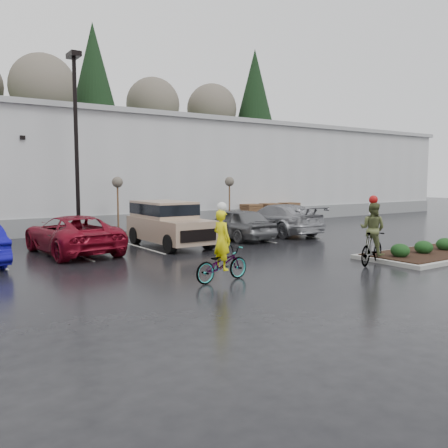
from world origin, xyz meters
TOP-DOWN VIEW (x-y plane):
  - ground at (0.00, 0.00)m, footprint 120.00×120.00m
  - warehouse at (0.00, 21.99)m, footprint 60.50×15.50m
  - wooded_ridge at (0.00, 45.00)m, footprint 80.00×25.00m
  - lamppost at (-4.00, 12.00)m, footprint 0.50×1.00m
  - sapling_mid at (-1.50, 13.00)m, footprint 0.60×0.60m
  - sapling_east at (6.00, 13.00)m, footprint 0.60×0.60m
  - pallet_stack_a at (8.50, 14.00)m, footprint 1.20×1.20m
  - pallet_stack_b at (10.20, 14.00)m, footprint 1.20×1.20m
  - pallet_stack_c at (12.00, 14.00)m, footprint 1.20×1.20m
  - curb_island at (7.00, -1.00)m, footprint 8.00×3.00m
  - mulch_bed at (7.00, -1.00)m, footprint 7.60×2.60m
  - shrub_a at (4.00, -1.00)m, footprint 0.70×0.70m
  - shrub_b at (5.50, -1.00)m, footprint 0.70×0.70m
  - shrub_c at (7.00, -1.00)m, footprint 0.70×0.70m
  - fire_lane_sign at (3.80, 0.20)m, footprint 0.30×0.05m
  - car_red at (-5.57, 7.92)m, footprint 2.95×5.86m
  - suv_tan at (-1.27, 7.40)m, footprint 2.20×5.10m
  - car_grey at (2.77, 7.70)m, footprint 1.92×4.71m
  - car_far_silver at (5.86, 8.12)m, footprint 2.50×5.88m
  - cyclist_hivis at (-3.44, -0.04)m, footprint 2.05×0.93m
  - cyclist_olive at (2.60, -0.81)m, footprint 2.01×1.15m

SIDE VIEW (x-z plane):
  - ground at x=0.00m, z-range 0.00..0.00m
  - curb_island at x=7.00m, z-range 0.00..0.15m
  - mulch_bed at x=7.00m, z-range 0.15..0.19m
  - shrub_a at x=4.00m, z-range 0.15..0.67m
  - shrub_b at x=5.50m, z-range 0.15..0.67m
  - shrub_c at x=7.00m, z-range 0.15..0.67m
  - pallet_stack_a at x=8.50m, z-range 0.00..1.35m
  - pallet_stack_b at x=10.20m, z-range 0.00..1.35m
  - pallet_stack_c at x=12.00m, z-range 0.00..1.35m
  - cyclist_hivis at x=-3.44m, z-range -0.46..1.94m
  - car_red at x=-5.57m, z-range 0.00..1.59m
  - car_grey at x=2.77m, z-range 0.00..1.60m
  - car_far_silver at x=5.86m, z-range 0.00..1.69m
  - cyclist_olive at x=2.60m, z-range -0.35..2.16m
  - suv_tan at x=-1.27m, z-range 0.00..2.06m
  - fire_lane_sign at x=3.80m, z-range 0.31..2.51m
  - sapling_mid at x=-1.50m, z-range 1.13..4.33m
  - sapling_east at x=6.00m, z-range 1.13..4.33m
  - wooded_ridge at x=0.00m, z-range 0.00..6.00m
  - warehouse at x=0.00m, z-range 0.05..7.25m
  - lamppost at x=-4.00m, z-range 1.07..10.30m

